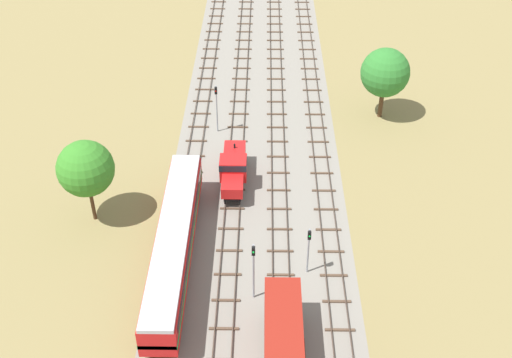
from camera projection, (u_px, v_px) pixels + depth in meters
name	position (u px, v px, depth m)	size (l,w,h in m)	color
ground_plane	(258.00, 100.00, 79.73)	(480.00, 480.00, 0.00)	olive
ballast_bed	(258.00, 100.00, 79.73)	(17.83, 176.00, 0.01)	gray
track_far_left	(204.00, 95.00, 80.53)	(2.40, 126.00, 0.29)	#47382D
track_left	(240.00, 95.00, 80.48)	(2.40, 126.00, 0.29)	#47382D
track_centre_left	(276.00, 95.00, 80.43)	(2.40, 126.00, 0.29)	#47382D
track_centre	(313.00, 95.00, 80.38)	(2.40, 126.00, 0.29)	#47382D
passenger_coach_far_left_near	(174.00, 241.00, 54.93)	(2.96, 22.00, 3.80)	red
shunter_loco_left_mid	(234.00, 168.00, 64.67)	(2.74, 8.46, 3.10)	red
signal_post_nearest	(216.00, 103.00, 71.67)	(0.28, 0.47, 5.93)	gray
signal_post_near	(254.00, 265.00, 51.02)	(0.28, 0.47, 5.92)	gray
signal_post_mid	(309.00, 246.00, 53.72)	(0.28, 0.47, 4.92)	gray
lineside_tree_0	(86.00, 169.00, 57.87)	(5.28, 5.28, 8.58)	#4C331E
lineside_tree_1	(385.00, 73.00, 73.16)	(5.69, 5.69, 8.66)	#4C331E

